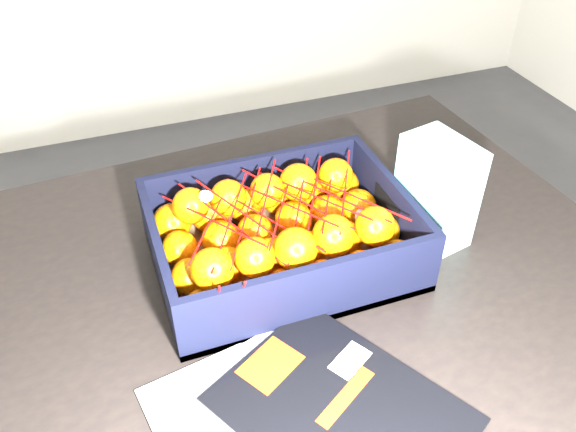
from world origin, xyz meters
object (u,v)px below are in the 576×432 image
object	(u,v)px
table	(252,325)
produce_crate	(281,244)
retail_carton	(436,191)
magazine_stack	(301,426)

from	to	relation	value
table	produce_crate	xyz separation A→B (m)	(0.06, 0.03, 0.13)
table	retail_carton	size ratio (longest dim) A/B	7.19
table	magazine_stack	world-z (taller)	magazine_stack
magazine_stack	produce_crate	bearing A→B (deg)	74.88
magazine_stack	retail_carton	world-z (taller)	retail_carton
magazine_stack	retail_carton	distance (m)	0.43
magazine_stack	produce_crate	size ratio (longest dim) A/B	1.01
magazine_stack	produce_crate	distance (m)	0.30
magazine_stack	produce_crate	world-z (taller)	produce_crate
produce_crate	retail_carton	world-z (taller)	retail_carton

